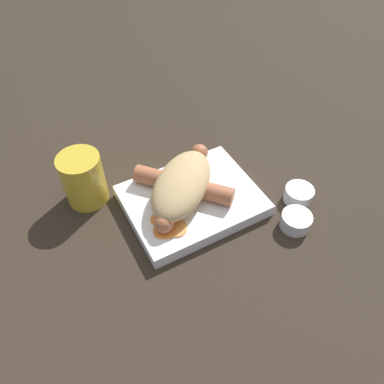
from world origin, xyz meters
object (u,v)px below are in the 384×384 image
object	(u,v)px
food_tray	(192,200)
condiment_cup_far	(298,195)
condiment_cup_near	(296,221)
sausage	(183,185)
bread_roll	(182,184)
drink_glass	(83,179)

from	to	relation	value
food_tray	condiment_cup_far	distance (m)	0.18
food_tray	condiment_cup_near	distance (m)	0.17
food_tray	sausage	distance (m)	0.03
food_tray	condiment_cup_near	xyz separation A→B (m)	(0.13, -0.12, -0.00)
bread_roll	condiment_cup_far	world-z (taller)	bread_roll
bread_roll	drink_glass	size ratio (longest dim) A/B	1.89
food_tray	sausage	bearing A→B (deg)	114.73
condiment_cup_far	drink_glass	size ratio (longest dim) A/B	0.53
food_tray	condiment_cup_near	world-z (taller)	condiment_cup_near
sausage	bread_roll	bearing A→B (deg)	-132.53
bread_roll	condiment_cup_near	distance (m)	0.20
sausage	drink_glass	world-z (taller)	drink_glass
drink_glass	condiment_cup_near	bearing A→B (deg)	-38.71
bread_roll	drink_glass	xyz separation A→B (m)	(-0.14, 0.09, -0.00)
food_tray	condiment_cup_far	bearing A→B (deg)	-24.75
sausage	condiment_cup_far	size ratio (longest dim) A/B	3.20
bread_roll	drink_glass	world-z (taller)	drink_glass
food_tray	drink_glass	xyz separation A→B (m)	(-0.15, 0.10, 0.03)
sausage	drink_glass	distance (m)	0.17
food_tray	bread_roll	world-z (taller)	bread_roll
food_tray	bread_roll	distance (m)	0.04
bread_roll	sausage	bearing A→B (deg)	47.47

